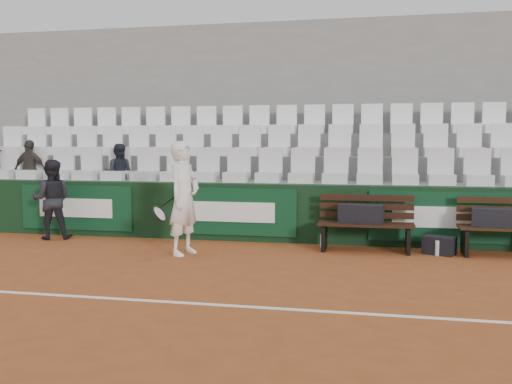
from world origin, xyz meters
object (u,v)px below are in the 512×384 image
at_px(sports_bag_left, 361,214).
at_px(sports_bag_right, 493,218).
at_px(bench_left, 365,237).
at_px(water_bottle_far, 437,248).
at_px(tennis_player, 184,198).
at_px(ball_kid, 52,199).
at_px(spectator_b, 30,148).
at_px(bench_right, 510,242).
at_px(water_bottle_near, 322,241).
at_px(spectator_c, 118,150).
at_px(sports_bag_ground, 439,245).

distance_m(sports_bag_left, sports_bag_right, 1.96).
relative_size(bench_left, water_bottle_far, 6.32).
distance_m(tennis_player, ball_kid, 2.91).
bearing_deg(spectator_b, ball_kid, 137.10).
relative_size(water_bottle_far, ball_kid, 0.17).
bearing_deg(bench_left, ball_kid, 179.76).
xyz_separation_m(bench_right, water_bottle_near, (-2.84, 0.15, -0.11)).
xyz_separation_m(water_bottle_far, tennis_player, (-3.80, -0.69, 0.75)).
bearing_deg(spectator_c, tennis_player, 124.90).
xyz_separation_m(water_bottle_near, ball_kid, (-4.80, -0.15, 0.60)).
distance_m(sports_bag_left, water_bottle_far, 1.26).
distance_m(sports_bag_ground, tennis_player, 4.00).
bearing_deg(sports_bag_right, sports_bag_left, 179.57).
bearing_deg(tennis_player, water_bottle_near, 26.43).
bearing_deg(ball_kid, spectator_b, -65.33).
bearing_deg(sports_bag_ground, spectator_b, 171.68).
bearing_deg(bench_left, spectator_b, 170.46).
relative_size(water_bottle_near, tennis_player, 0.13).
xyz_separation_m(bench_right, ball_kid, (-7.65, -0.00, 0.48)).
bearing_deg(bench_left, sports_bag_right, 0.33).
bearing_deg(sports_bag_left, ball_kid, -179.97).
relative_size(bench_left, ball_kid, 1.06).
bearing_deg(bench_left, sports_bag_ground, -0.98).
relative_size(water_bottle_near, ball_kid, 0.16).
bearing_deg(sports_bag_right, sports_bag_ground, -177.76).
xyz_separation_m(sports_bag_left, water_bottle_far, (1.15, -0.17, -0.48)).
bearing_deg(water_bottle_far, water_bottle_near, 169.80).
distance_m(water_bottle_near, spectator_c, 4.38).
height_order(sports_bag_left, sports_bag_right, sports_bag_left).
relative_size(sports_bag_left, spectator_c, 0.59).
xyz_separation_m(sports_bag_right, ball_kid, (-7.38, 0.01, 0.12)).
xyz_separation_m(ball_kid, spectator_c, (0.78, 1.09, 0.87)).
relative_size(sports_bag_left, spectator_b, 0.56).
height_order(bench_right, spectator_c, spectator_c).
relative_size(bench_left, tennis_player, 0.86).
distance_m(sports_bag_right, water_bottle_far, 0.95).
bearing_deg(spectator_c, spectator_b, -10.83).
distance_m(bench_left, ball_kid, 5.52).
height_order(sports_bag_right, spectator_c, spectator_c).
distance_m(bench_right, water_bottle_near, 2.85).
bearing_deg(sports_bag_left, sports_bag_ground, -2.14).
relative_size(bench_left, sports_bag_right, 2.51).
distance_m(sports_bag_left, sports_bag_ground, 1.28).
height_order(bench_left, sports_bag_ground, bench_left).
bearing_deg(sports_bag_right, water_bottle_near, 176.36).
distance_m(bench_right, sports_bag_right, 0.45).
bearing_deg(water_bottle_far, bench_right, 8.94).
bearing_deg(sports_bag_right, bench_right, 2.71).
distance_m(bench_left, spectator_c, 5.04).
height_order(sports_bag_right, water_bottle_far, sports_bag_right).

